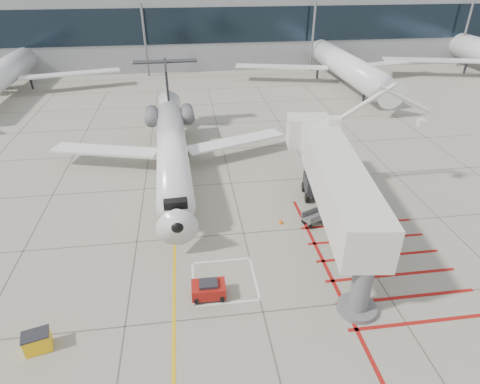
{
  "coord_description": "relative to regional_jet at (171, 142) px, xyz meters",
  "views": [
    {
      "loc": [
        -3.67,
        -20.63,
        18.07
      ],
      "look_at": [
        0.0,
        6.0,
        2.5
      ],
      "focal_mm": 30.0,
      "sensor_mm": 36.0,
      "label": 1
    }
  ],
  "objects": [
    {
      "name": "terminal_glass_band",
      "position": [
        15.23,
        43.02,
        3.96
      ],
      "size": [
        180.0,
        0.1,
        6.0
      ],
      "primitive_type": "cube",
      "color": "black",
      "rests_on": "ground_plane"
    },
    {
      "name": "spill_bin",
      "position": [
        -7.13,
        -17.85,
        -3.46
      ],
      "size": [
        1.52,
        1.21,
        1.16
      ],
      "primitive_type": null,
      "rotation": [
        0.0,
        0.0,
        0.26
      ],
      "color": "yellow",
      "rests_on": "ground_plane"
    },
    {
      "name": "terminal_building",
      "position": [
        15.23,
        57.07,
        2.96
      ],
      "size": [
        180.0,
        28.0,
        14.0
      ],
      "primitive_type": "cube",
      "color": "gray",
      "rests_on": "ground_plane"
    },
    {
      "name": "cone_nose",
      "position": [
        -0.06,
        -5.95,
        -3.76
      ],
      "size": [
        0.4,
        0.4,
        0.56
      ],
      "primitive_type": "cone",
      "color": "#DE520B",
      "rests_on": "ground_plane"
    },
    {
      "name": "bg_aircraft_b",
      "position": [
        -25.73,
        33.07,
        1.61
      ],
      "size": [
        33.91,
        37.67,
        11.3
      ],
      "primitive_type": null,
      "color": "silver",
      "rests_on": "ground_plane"
    },
    {
      "name": "baggage_cart",
      "position": [
        10.9,
        -8.36,
        -3.49
      ],
      "size": [
        2.04,
        1.73,
        1.1
      ],
      "primitive_type": null,
      "rotation": [
        0.0,
        0.0,
        0.43
      ],
      "color": "#535358",
      "rests_on": "ground_plane"
    },
    {
      "name": "cone_side",
      "position": [
        8.34,
        -8.03,
        -3.82
      ],
      "size": [
        0.32,
        0.32,
        0.45
      ],
      "primitive_type": "cone",
      "color": "#E4540C",
      "rests_on": "ground_plane"
    },
    {
      "name": "pushback_tug",
      "position": [
        2.14,
        -15.19,
        -3.44
      ],
      "size": [
        2.1,
        1.33,
        1.21
      ],
      "primitive_type": null,
      "rotation": [
        0.0,
        0.0,
        -0.02
      ],
      "color": "maroon",
      "rests_on": "ground_plane"
    },
    {
      "name": "jet_bridge",
      "position": [
        11.67,
        -10.65,
        0.01
      ],
      "size": [
        12.08,
        21.29,
        8.09
      ],
      "primitive_type": null,
      "rotation": [
        0.0,
        0.0,
        -0.13
      ],
      "color": "silver",
      "rests_on": "ground_plane"
    },
    {
      "name": "ground_power_unit",
      "position": [
        13.04,
        -8.46,
        -3.11
      ],
      "size": [
        2.61,
        1.9,
        1.86
      ],
      "primitive_type": null,
      "rotation": [
        0.0,
        0.0,
        0.25
      ],
      "color": "silver",
      "rests_on": "ground_plane"
    },
    {
      "name": "bg_aircraft_c",
      "position": [
        27.55,
        33.07,
        1.74
      ],
      "size": [
        34.69,
        38.54,
        11.56
      ],
      "primitive_type": null,
      "color": "silver",
      "rests_on": "ground_plane"
    },
    {
      "name": "ground_plane",
      "position": [
        5.23,
        -12.93,
        -4.04
      ],
      "size": [
        260.0,
        260.0,
        0.0
      ],
      "primitive_type": "plane",
      "color": "gray",
      "rests_on": "ground"
    },
    {
      "name": "regional_jet",
      "position": [
        0.0,
        0.0,
        0.0
      ],
      "size": [
        25.55,
        31.7,
        8.08
      ],
      "primitive_type": null,
      "rotation": [
        0.0,
        0.0,
        0.04
      ],
      "color": "white",
      "rests_on": "ground_plane"
    }
  ]
}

